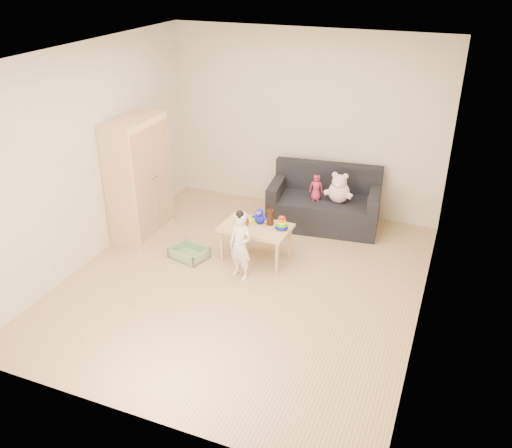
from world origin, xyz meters
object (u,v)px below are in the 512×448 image
at_px(wardrobe, 138,178).
at_px(sofa, 324,212).
at_px(play_table, 256,242).
at_px(toddler, 240,246).

height_order(wardrobe, sofa, wardrobe).
bearing_deg(play_table, wardrobe, 178.19).
xyz_separation_m(sofa, toddler, (-0.55, -1.66, 0.20)).
relative_size(wardrobe, play_table, 1.90).
bearing_deg(wardrobe, play_table, -1.81).
height_order(sofa, play_table, play_table).
bearing_deg(play_table, toddler, -90.75).
distance_m(play_table, toddler, 0.51).
bearing_deg(toddler, play_table, 106.31).
distance_m(sofa, play_table, 1.31).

